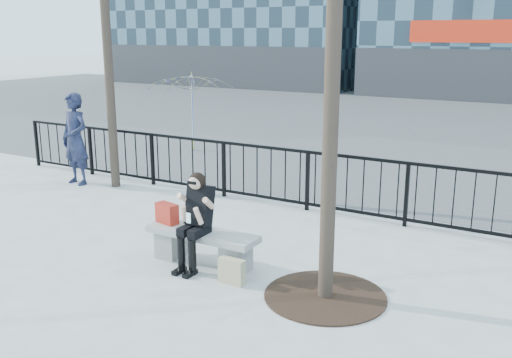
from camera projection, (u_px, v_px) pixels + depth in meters
The scene contains 10 objects.
ground at pixel (203, 264), 7.99m from camera, with size 120.00×120.00×0.00m, color #A0A09A.
street_surface at pixel (443, 122), 20.56m from camera, with size 60.00×23.00×0.01m, color #474747.
railing at pixel (297, 179), 10.36m from camera, with size 14.00×0.06×1.10m.
tree_grate at pixel (325, 296), 6.98m from camera, with size 1.50×1.50×0.02m, color black.
bench_main at pixel (202, 243), 7.91m from camera, with size 1.65×0.46×0.49m.
seated_woman at pixel (195, 221), 7.69m from camera, with size 0.50×0.64×1.34m.
handbag at pixel (167, 213), 8.15m from camera, with size 0.35×0.17×0.29m, color #AD2315.
shopping_bag at pixel (232, 271), 7.32m from camera, with size 0.35×0.13×0.33m, color #C9C08E.
standing_man at pixel (75, 139), 11.99m from camera, with size 0.71×0.46×1.93m, color black.
vendor_umbrella at pixel (191, 112), 15.34m from camera, with size 2.33×2.38×2.14m, color yellow.
Camera 1 is at (4.37, -6.07, 3.14)m, focal length 40.00 mm.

